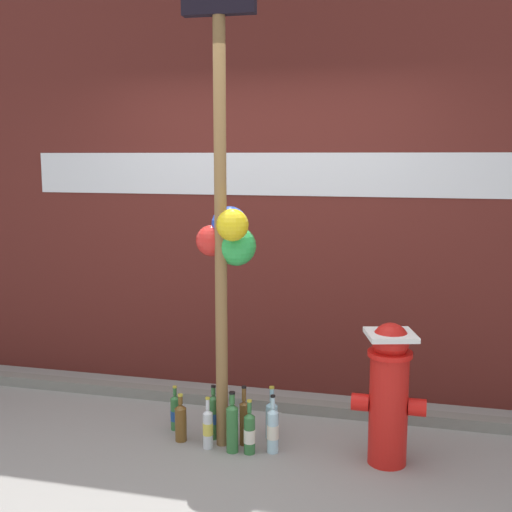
# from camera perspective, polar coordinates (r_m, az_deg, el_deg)

# --- Properties ---
(ground_plane) EXTENTS (14.00, 14.00, 0.00)m
(ground_plane) POSITION_cam_1_polar(r_m,az_deg,el_deg) (3.93, -4.50, -19.27)
(ground_plane) COLOR gray
(building_wall) EXTENTS (10.00, 0.21, 3.11)m
(building_wall) POSITION_cam_1_polar(r_m,az_deg,el_deg) (5.08, 1.30, 5.50)
(building_wall) COLOR #561E19
(building_wall) RESTS_ON ground_plane
(curb_strip) EXTENTS (8.00, 0.12, 0.08)m
(curb_strip) POSITION_cam_1_polar(r_m,az_deg,el_deg) (4.92, -0.11, -12.73)
(curb_strip) COLOR slate
(curb_strip) RESTS_ON ground_plane
(memorial_post) EXTENTS (0.44, 0.44, 3.02)m
(memorial_post) POSITION_cam_1_polar(r_m,az_deg,el_deg) (4.01, -2.58, 4.78)
(memorial_post) COLOR olive
(memorial_post) RESTS_ON ground_plane
(fire_hydrant) EXTENTS (0.44, 0.34, 0.87)m
(fire_hydrant) POSITION_cam_1_polar(r_m,az_deg,el_deg) (4.03, 11.61, -11.54)
(fire_hydrant) COLOR red
(fire_hydrant) RESTS_ON ground_plane
(bottle_0) EXTENTS (0.07, 0.07, 0.35)m
(bottle_0) POSITION_cam_1_polar(r_m,az_deg,el_deg) (4.19, -0.58, -15.28)
(bottle_0) COLOR #337038
(bottle_0) RESTS_ON ground_plane
(bottle_1) EXTENTS (0.08, 0.08, 0.39)m
(bottle_1) POSITION_cam_1_polar(r_m,az_deg,el_deg) (4.20, -2.10, -14.75)
(bottle_1) COLOR #337038
(bottle_1) RESTS_ON ground_plane
(bottle_2) EXTENTS (0.06, 0.06, 0.39)m
(bottle_2) POSITION_cam_1_polar(r_m,az_deg,el_deg) (4.30, -1.06, -14.29)
(bottle_2) COLOR brown
(bottle_2) RESTS_ON ground_plane
(bottle_3) EXTENTS (0.08, 0.08, 0.32)m
(bottle_3) POSITION_cam_1_polar(r_m,az_deg,el_deg) (4.39, -6.63, -14.26)
(bottle_3) COLOR brown
(bottle_3) RESTS_ON ground_plane
(bottle_4) EXTENTS (0.08, 0.08, 0.37)m
(bottle_4) POSITION_cam_1_polar(r_m,az_deg,el_deg) (4.20, 1.48, -15.02)
(bottle_4) COLOR #B2DBEA
(bottle_4) RESTS_ON ground_plane
(bottle_5) EXTENTS (0.06, 0.06, 0.31)m
(bottle_5) POSITION_cam_1_polar(r_m,az_deg,el_deg) (4.56, -7.12, -13.48)
(bottle_5) COLOR #337038
(bottle_5) RESTS_ON ground_plane
(bottle_6) EXTENTS (0.08, 0.08, 0.35)m
(bottle_6) POSITION_cam_1_polar(r_m,az_deg,el_deg) (4.41, 1.39, -14.05)
(bottle_6) COLOR #93CCE0
(bottle_6) RESTS_ON ground_plane
(bottle_7) EXTENTS (0.07, 0.07, 0.34)m
(bottle_7) POSITION_cam_1_polar(r_m,az_deg,el_deg) (4.27, -4.25, -14.83)
(bottle_7) COLOR silver
(bottle_7) RESTS_ON ground_plane
(bottle_8) EXTENTS (0.07, 0.07, 0.36)m
(bottle_8) POSITION_cam_1_polar(r_m,az_deg,el_deg) (4.39, -3.75, -13.87)
(bottle_8) COLOR #337038
(bottle_8) RESTS_ON ground_plane
(litter_1) EXTENTS (0.17, 0.14, 0.01)m
(litter_1) POSITION_cam_1_polar(r_m,az_deg,el_deg) (5.47, -11.97, -11.08)
(litter_1) COLOR silver
(litter_1) RESTS_ON ground_plane
(litter_2) EXTENTS (0.14, 0.16, 0.01)m
(litter_2) POSITION_cam_1_polar(r_m,az_deg,el_deg) (4.91, 1.89, -13.28)
(litter_2) COLOR silver
(litter_2) RESTS_ON ground_plane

